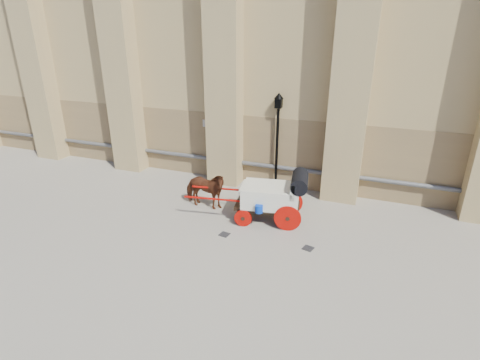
% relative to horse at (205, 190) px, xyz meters
% --- Properties ---
extents(ground, '(90.00, 90.00, 0.00)m').
position_rel_horse_xyz_m(ground, '(0.72, -0.91, -0.75)').
color(ground, slate).
rests_on(ground, ground).
extents(horse, '(1.80, 0.86, 1.50)m').
position_rel_horse_xyz_m(horse, '(0.00, 0.00, 0.00)').
color(horse, brown).
rests_on(horse, ground).
extents(carriage, '(4.43, 1.86, 1.88)m').
position_rel_horse_xyz_m(carriage, '(2.76, -0.04, 0.26)').
color(carriage, black).
rests_on(carriage, ground).
extents(street_lamp, '(0.38, 0.38, 4.06)m').
position_rel_horse_xyz_m(street_lamp, '(1.99, 2.89, 1.42)').
color(street_lamp, black).
rests_on(street_lamp, ground).
extents(drain_grate_near, '(0.37, 0.37, 0.01)m').
position_rel_horse_xyz_m(drain_grate_near, '(1.48, -1.61, -0.75)').
color(drain_grate_near, black).
rests_on(drain_grate_near, ground).
extents(drain_grate_far, '(0.39, 0.39, 0.01)m').
position_rel_horse_xyz_m(drain_grate_far, '(4.29, -1.46, -0.75)').
color(drain_grate_far, black).
rests_on(drain_grate_far, ground).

